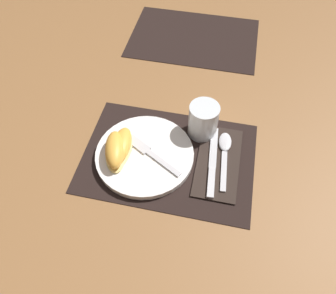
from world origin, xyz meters
TOP-DOWN VIEW (x-y plane):
  - ground_plane at (0.00, 0.00)m, footprint 3.00×3.00m
  - placemat at (0.00, 0.00)m, footprint 0.44×0.31m
  - placemat_far at (-0.02, 0.52)m, footprint 0.44×0.31m
  - plate at (-0.06, -0.01)m, footprint 0.25×0.25m
  - juice_glass at (0.07, 0.10)m, footprint 0.08×0.08m
  - napkin at (0.13, 0.01)m, footprint 0.11×0.23m
  - knife at (0.11, 0.00)m, footprint 0.03×0.22m
  - spoon at (0.14, 0.05)m, footprint 0.04×0.18m
  - fork at (-0.05, -0.01)m, footprint 0.16×0.10m
  - citrus_wedge_0 at (-0.12, -0.01)m, footprint 0.06×0.12m
  - citrus_wedge_1 at (-0.13, -0.03)m, footprint 0.08×0.13m

SIDE VIEW (x-z plane):
  - ground_plane at x=0.00m, z-range 0.00..0.00m
  - placemat at x=0.00m, z-range 0.00..0.00m
  - placemat_far at x=-0.02m, z-range 0.00..0.00m
  - napkin at x=0.13m, z-range 0.00..0.01m
  - knife at x=0.11m, z-range 0.01..0.01m
  - spoon at x=0.14m, z-range 0.01..0.02m
  - plate at x=-0.06m, z-range 0.00..0.02m
  - fork at x=-0.05m, z-range 0.02..0.02m
  - citrus_wedge_0 at x=-0.12m, z-range 0.02..0.05m
  - citrus_wedge_1 at x=-0.13m, z-range 0.02..0.06m
  - juice_glass at x=0.07m, z-range 0.00..0.09m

